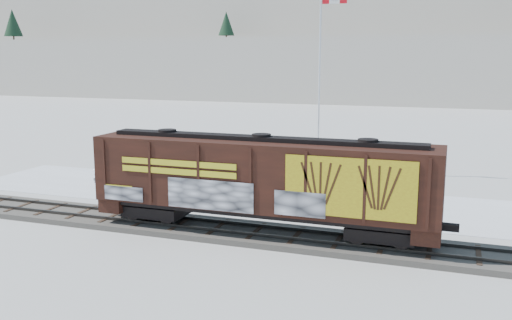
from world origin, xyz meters
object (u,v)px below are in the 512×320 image
at_px(car_dark, 331,189).
at_px(car_white, 240,183).
at_px(flagpole, 320,105).
at_px(car_silver, 130,173).
at_px(hopper_railcar, 261,178).

bearing_deg(car_dark, car_white, 78.72).
height_order(flagpole, car_white, flagpole).
distance_m(car_silver, car_white, 8.05).
xyz_separation_m(car_silver, car_white, (8.05, -0.17, -0.04)).
bearing_deg(car_silver, car_dark, -108.20).
height_order(hopper_railcar, car_silver, hopper_railcar).
distance_m(flagpole, car_dark, 9.25).
bearing_deg(car_white, flagpole, -29.96).
xyz_separation_m(hopper_railcar, flagpole, (-0.92, 15.77, 2.17)).
relative_size(car_silver, car_dark, 0.94).
bearing_deg(hopper_railcar, car_silver, 147.23).
height_order(car_silver, car_dark, car_silver).
relative_size(hopper_railcar, car_silver, 3.59).
xyz_separation_m(car_white, car_dark, (5.68, 0.41, -0.03)).
xyz_separation_m(hopper_railcar, car_dark, (1.65, 8.02, -2.17)).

